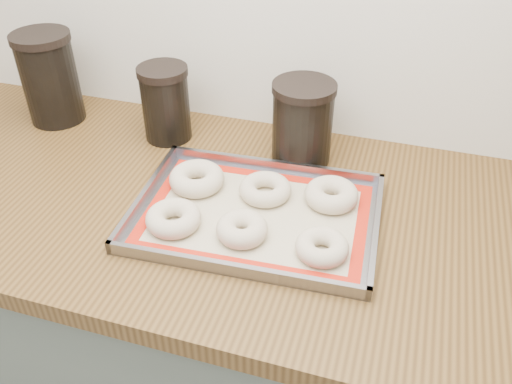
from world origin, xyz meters
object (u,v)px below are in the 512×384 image
(bagel_front_left, at_px, (173,218))
(canister_right, at_px, (302,123))
(baking_tray, at_px, (256,214))
(bagel_back_left, at_px, (197,179))
(bagel_back_mid, at_px, (265,189))
(canister_left, at_px, (50,78))
(bagel_front_right, at_px, (322,247))
(canister_mid, at_px, (166,103))
(bagel_front_mid, at_px, (242,229))
(bagel_back_right, at_px, (331,195))

(bagel_front_left, height_order, canister_right, canister_right)
(baking_tray, bearing_deg, canister_right, 81.31)
(bagel_back_left, bearing_deg, bagel_back_mid, 3.66)
(canister_left, bearing_deg, bagel_back_left, -21.45)
(bagel_front_right, bearing_deg, canister_right, 109.97)
(bagel_back_mid, bearing_deg, canister_right, 77.80)
(canister_mid, bearing_deg, bagel_front_left, -63.97)
(bagel_front_left, relative_size, canister_left, 0.48)
(bagel_front_right, relative_size, bagel_back_left, 0.84)
(bagel_front_mid, distance_m, canister_left, 0.65)
(baking_tray, distance_m, bagel_front_right, 0.16)
(bagel_front_right, distance_m, bagel_back_right, 0.15)
(bagel_front_right, distance_m, bagel_back_mid, 0.19)
(bagel_back_right, bearing_deg, bagel_back_mid, -172.20)
(bagel_front_left, height_order, bagel_front_mid, bagel_front_mid)
(canister_right, bearing_deg, bagel_front_left, -119.78)
(canister_left, xyz_separation_m, canister_mid, (0.30, 0.00, -0.02))
(bagel_front_mid, distance_m, canister_right, 0.30)
(baking_tray, distance_m, bagel_front_mid, 0.07)
(bagel_front_mid, bearing_deg, bagel_back_right, 47.70)
(bagel_front_right, height_order, bagel_back_left, bagel_back_left)
(baking_tray, distance_m, canister_right, 0.24)
(bagel_back_mid, height_order, canister_mid, canister_mid)
(bagel_front_mid, relative_size, canister_mid, 0.54)
(bagel_front_mid, height_order, canister_right, canister_right)
(baking_tray, relative_size, canister_left, 2.20)
(bagel_back_mid, height_order, canister_left, canister_left)
(baking_tray, xyz_separation_m, bagel_back_left, (-0.14, 0.05, 0.02))
(canister_mid, bearing_deg, bagel_front_right, -34.93)
(bagel_front_left, height_order, canister_mid, canister_mid)
(bagel_front_left, relative_size, bagel_back_left, 0.92)
(bagel_back_right, bearing_deg, bagel_front_left, -149.58)
(bagel_front_right, xyz_separation_m, canister_left, (-0.72, 0.30, 0.09))
(bagel_front_right, xyz_separation_m, bagel_back_mid, (-0.14, 0.13, -0.00))
(canister_left, bearing_deg, bagel_front_left, -34.13)
(baking_tray, bearing_deg, canister_left, 158.68)
(baking_tray, height_order, canister_right, canister_right)
(bagel_front_mid, relative_size, bagel_back_left, 0.84)
(canister_right, bearing_deg, bagel_back_right, -56.47)
(bagel_front_right, bearing_deg, bagel_back_right, 94.61)
(bagel_front_left, relative_size, canister_mid, 0.59)
(bagel_front_right, relative_size, canister_left, 0.43)
(bagel_back_mid, bearing_deg, canister_mid, 150.05)
(baking_tray, distance_m, bagel_back_left, 0.15)
(bagel_front_mid, bearing_deg, bagel_front_left, -176.59)
(bagel_front_left, bearing_deg, canister_right, 60.22)
(bagel_front_left, relative_size, bagel_back_mid, 1.00)
(bagel_back_mid, distance_m, canister_left, 0.61)
(bagel_front_left, height_order, canister_left, canister_left)
(bagel_back_left, height_order, canister_mid, canister_mid)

